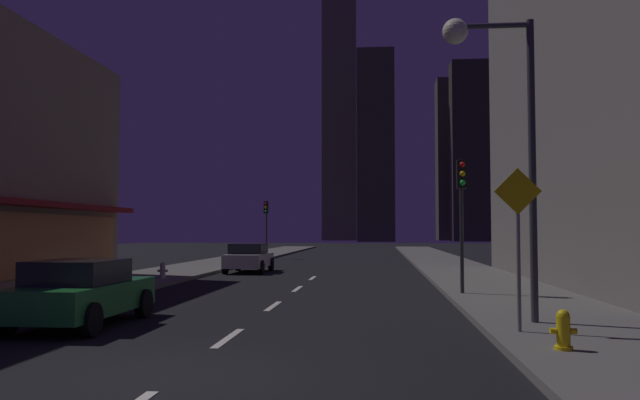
% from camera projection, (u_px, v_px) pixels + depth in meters
% --- Properties ---
extents(ground_plane, '(78.00, 136.00, 0.10)m').
position_uv_depth(ground_plane, '(334.00, 264.00, 40.84)').
color(ground_plane, black).
extents(sidewalk_right, '(4.00, 76.00, 0.15)m').
position_uv_depth(sidewalk_right, '(443.00, 262.00, 40.19)').
color(sidewalk_right, '#605E59').
rests_on(sidewalk_right, ground).
extents(sidewalk_left, '(4.00, 76.00, 0.15)m').
position_uv_depth(sidewalk_left, '(228.00, 261.00, 41.49)').
color(sidewalk_left, '#605E59').
rests_on(sidewalk_left, ground).
extents(lane_marking_center, '(0.16, 23.00, 0.01)m').
position_uv_depth(lane_marking_center, '(273.00, 306.00, 17.37)').
color(lane_marking_center, silver).
rests_on(lane_marking_center, ground).
extents(skyscraper_distant_tall, '(7.50, 5.16, 56.89)m').
position_uv_depth(skyscraper_distant_tall, '(339.00, 113.00, 141.08)').
color(skyscraper_distant_tall, '#645F4B').
rests_on(skyscraper_distant_tall, ground).
extents(skyscraper_distant_mid, '(7.31, 5.52, 37.78)m').
position_uv_depth(skyscraper_distant_mid, '(376.00, 146.00, 123.93)').
color(skyscraper_distant_mid, '#423F31').
rests_on(skyscraper_distant_mid, ground).
extents(skyscraper_distant_short, '(7.72, 5.78, 36.28)m').
position_uv_depth(skyscraper_distant_short, '(470.00, 151.00, 126.97)').
color(skyscraper_distant_short, '#353227').
rests_on(skyscraper_distant_short, ground).
extents(skyscraper_distant_slender, '(8.26, 7.33, 36.04)m').
position_uv_depth(skyscraper_distant_slender, '(455.00, 160.00, 141.31)').
color(skyscraper_distant_slender, '#494536').
rests_on(skyscraper_distant_slender, ground).
extents(car_parked_near, '(1.98, 4.24, 1.45)m').
position_uv_depth(car_parked_near, '(81.00, 292.00, 13.78)').
color(car_parked_near, '#1E722D').
rests_on(car_parked_near, ground).
extents(car_parked_far, '(1.98, 4.24, 1.45)m').
position_uv_depth(car_parked_far, '(249.00, 258.00, 31.67)').
color(car_parked_far, silver).
rests_on(car_parked_far, ground).
extents(fire_hydrant_yellow_near, '(0.42, 0.30, 0.65)m').
position_uv_depth(fire_hydrant_yellow_near, '(563.00, 331.00, 10.24)').
color(fire_hydrant_yellow_near, yellow).
rests_on(fire_hydrant_yellow_near, sidewalk_right).
extents(fire_hydrant_far_left, '(0.42, 0.30, 0.65)m').
position_uv_depth(fire_hydrant_far_left, '(163.00, 271.00, 25.74)').
color(fire_hydrant_far_left, '#B2B2B2').
rests_on(fire_hydrant_far_left, sidewalk_left).
extents(traffic_light_near_right, '(0.32, 0.48, 4.20)m').
position_uv_depth(traffic_light_near_right, '(462.00, 195.00, 19.60)').
color(traffic_light_near_right, '#2D2D2D').
rests_on(traffic_light_near_right, sidewalk_right).
extents(traffic_light_far_left, '(0.32, 0.48, 4.20)m').
position_uv_depth(traffic_light_far_left, '(266.00, 216.00, 47.24)').
color(traffic_light_far_left, '#2D2D2D').
rests_on(traffic_light_far_left, sidewalk_left).
extents(street_lamp_right, '(1.96, 0.56, 6.58)m').
position_uv_depth(street_lamp_right, '(492.00, 93.00, 13.63)').
color(street_lamp_right, '#38383D').
rests_on(street_lamp_right, sidewalk_right).
extents(pedestrian_crossing_sign, '(0.91, 0.08, 3.15)m').
position_uv_depth(pedestrian_crossing_sign, '(518.00, 234.00, 12.16)').
color(pedestrian_crossing_sign, slate).
rests_on(pedestrian_crossing_sign, sidewalk_right).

